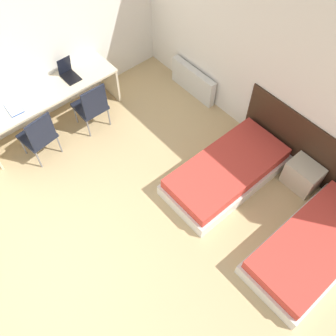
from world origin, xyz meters
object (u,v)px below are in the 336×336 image
chair_near_laptop (92,105)px  chair_near_notebook (39,135)px  nightstand (302,175)px  bed_near_window (227,172)px  bed_near_door (313,247)px  laptop (69,73)px

chair_near_laptop → chair_near_notebook: bearing=-89.1°
nightstand → chair_near_laptop: size_ratio=0.52×
bed_near_window → bed_near_door: size_ratio=1.00×
nightstand → laptop: bearing=-154.5°
nightstand → chair_near_laptop: (-2.96, -1.66, 0.27)m
bed_near_door → chair_near_notebook: size_ratio=2.08×
bed_near_window → nightstand: 1.11m
chair_near_laptop → bed_near_door: bearing=14.2°
chair_near_notebook → chair_near_laptop: bearing=82.4°
nightstand → chair_near_notebook: size_ratio=0.52×
bed_near_door → chair_near_laptop: bearing=-166.8°
bed_near_window → chair_near_laptop: chair_near_laptop is taller
chair_near_notebook → bed_near_door: bearing=18.4°
nightstand → bed_near_door: bearing=-44.7°
bed_near_window → bed_near_door: bearing=0.0°
chair_near_laptop → laptop: (-0.54, -0.01, 0.30)m
bed_near_window → chair_near_notebook: 2.86m
laptop → chair_near_notebook: bearing=-60.4°
bed_near_door → nightstand: bearing=135.3°
bed_near_door → laptop: size_ratio=5.94×
chair_near_notebook → nightstand: bearing=33.8°
nightstand → chair_near_laptop: chair_near_laptop is taller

